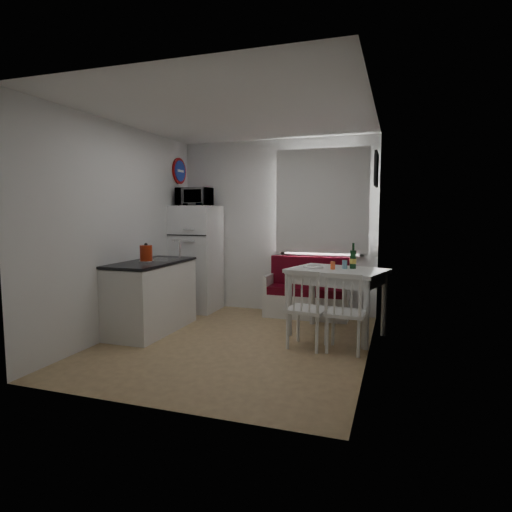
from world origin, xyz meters
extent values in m
cube|color=#997B51|center=(0.00, 0.00, 0.00)|extent=(3.00, 3.50, 0.02)
cube|color=white|center=(0.00, 0.00, 2.60)|extent=(3.00, 3.50, 0.02)
cube|color=white|center=(0.00, 1.75, 1.30)|extent=(3.00, 0.02, 2.60)
cube|color=white|center=(0.00, -1.75, 1.30)|extent=(3.00, 0.02, 2.60)
cube|color=white|center=(-1.50, 0.00, 1.30)|extent=(0.02, 3.50, 2.60)
cube|color=white|center=(1.50, 0.00, 1.30)|extent=(0.02, 3.50, 2.60)
cube|color=white|center=(0.70, 1.72, 1.62)|extent=(1.22, 0.06, 1.47)
cube|color=white|center=(0.70, 1.65, 1.68)|extent=(1.35, 0.02, 1.50)
cube|color=white|center=(-1.20, 0.15, 0.43)|extent=(0.60, 1.30, 0.86)
cube|color=black|center=(-1.20, 0.15, 0.89)|extent=(0.62, 1.32, 0.03)
cube|color=#99999E|center=(-1.18, 0.40, 0.85)|extent=(0.40, 0.40, 0.10)
cylinder|color=silver|center=(-1.02, 0.58, 1.03)|extent=(0.02, 0.02, 0.26)
cylinder|color=#1B35A5|center=(-1.47, 1.45, 2.15)|extent=(0.03, 0.40, 0.40)
cube|color=black|center=(1.48, 1.10, 2.05)|extent=(0.04, 0.52, 0.42)
cube|color=white|center=(0.54, 1.48, 0.17)|extent=(1.21, 0.47, 0.34)
cube|color=#5C0616|center=(0.54, 1.48, 0.39)|extent=(1.16, 0.43, 0.11)
cube|color=#5C0616|center=(0.54, 1.66, 0.65)|extent=(1.16, 0.09, 0.43)
cube|color=white|center=(1.08, 0.69, 0.81)|extent=(1.27, 1.04, 0.04)
cube|color=white|center=(1.08, 0.69, 0.72)|extent=(1.14, 0.90, 0.13)
cylinder|color=white|center=(1.08, 0.69, 0.39)|extent=(0.07, 0.07, 0.79)
cube|color=white|center=(0.83, 0.12, 0.43)|extent=(0.48, 0.46, 0.04)
cube|color=white|center=(0.83, -0.06, 0.67)|extent=(0.40, 0.10, 0.44)
cube|color=white|center=(1.25, 0.12, 0.42)|extent=(0.44, 0.42, 0.04)
cube|color=white|center=(1.25, -0.05, 0.66)|extent=(0.40, 0.06, 0.43)
cube|color=white|center=(-1.18, 1.40, 0.81)|extent=(0.65, 0.65, 1.61)
imported|color=white|center=(-1.18, 1.35, 1.75)|extent=(0.49, 0.33, 0.27)
cylinder|color=#A8270D|center=(-1.15, -0.03, 1.02)|extent=(0.18, 0.18, 0.24)
cylinder|color=#FF5D2A|center=(1.03, 0.64, 0.88)|extent=(0.06, 0.06, 0.10)
cylinder|color=#76ACC8|center=(1.16, 0.74, 0.88)|extent=(0.06, 0.06, 0.10)
cylinder|color=white|center=(0.78, 0.71, 0.84)|extent=(0.25, 0.25, 0.02)
camera|label=1|loc=(1.77, -4.52, 1.53)|focal=30.00mm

